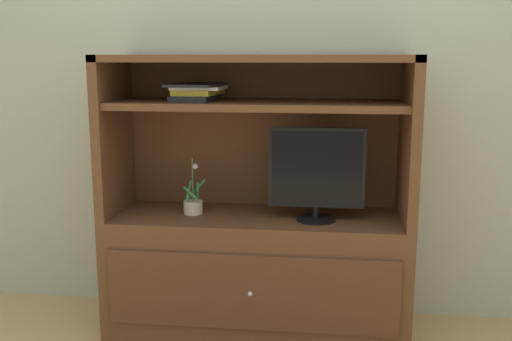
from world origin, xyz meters
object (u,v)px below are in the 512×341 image
potted_plant (193,205)px  magazine_stack (197,92)px  tv_monitor (317,172)px  media_console (257,244)px

potted_plant → magazine_stack: (0.03, 0.01, 0.60)m
potted_plant → tv_monitor: bearing=-4.6°
media_console → tv_monitor: media_console is taller
potted_plant → media_console: bearing=2.0°
magazine_stack → media_console: bearing=0.7°
media_console → potted_plant: bearing=-178.0°
tv_monitor → potted_plant: size_ratio=1.62×
media_console → tv_monitor: size_ratio=3.25×
media_console → magazine_stack: media_console is taller
media_console → tv_monitor: bearing=-11.7°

